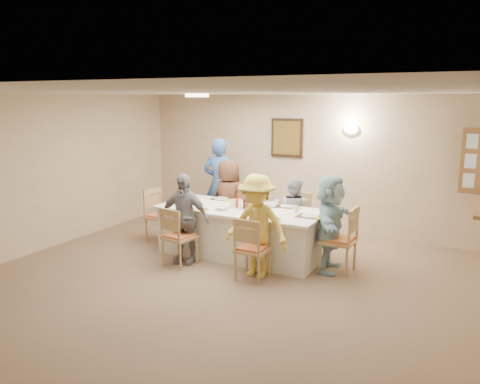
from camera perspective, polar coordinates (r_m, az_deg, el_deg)
The scene contains 45 objects.
ground at distance 6.07m, azimuth -4.61°, elevation -12.32°, with size 7.00×7.00×0.00m, color brown.
room_walls at distance 5.63m, azimuth -4.85°, elevation 1.94°, with size 7.00×7.00×7.00m.
wall_picture at distance 8.81m, azimuth 5.73°, elevation 6.58°, with size 0.62×0.05×0.72m.
wall_sconce at distance 8.40m, azimuth 13.36°, elevation 7.46°, with size 0.26×0.09×0.18m, color white.
ceiling_light at distance 7.35m, azimuth -5.27°, elevation 11.64°, with size 0.36×0.36×0.05m, color white.
shutter_door at distance 7.89m, azimuth 27.26°, elevation 3.33°, with size 0.55×0.04×1.00m, color brown.
dining_table at distance 7.33m, azimuth 0.11°, elevation -4.86°, with size 2.57×1.09×0.76m, color white.
chair_back_left at distance 8.27m, azimuth -1.00°, elevation -2.42°, with size 0.44×0.44×0.92m, color tan, non-canonical shape.
chair_back_right at distance 7.78m, azimuth 6.79°, elevation -3.45°, with size 0.43×0.43×0.90m, color tan, non-canonical shape.
chair_front_left at distance 6.96m, azimuth -7.37°, elevation -5.31°, with size 0.43×0.43×0.89m, color tan, non-canonical shape.
chair_front_right at distance 6.37m, azimuth 1.56°, elevation -6.83°, with size 0.42×0.42×0.88m, color tan, non-canonical shape.
chair_left_end at distance 8.12m, azimuth -9.63°, elevation -2.83°, with size 0.44×0.44×0.92m, color tan, non-canonical shape.
chair_right_end at distance 6.76m, azimuth 11.89°, elevation -5.66°, with size 0.46×0.46×0.96m, color tan, non-canonical shape.
diner_back_left at distance 8.11m, azimuth -1.41°, elevation -0.94°, with size 0.75×0.56×1.40m, color #533222.
diner_back_right at distance 7.64m, azimuth 6.49°, elevation -2.62°, with size 0.59×0.47×1.19m, color #A6A9B4.
diner_front_left at distance 6.99m, azimuth -6.86°, elevation -3.23°, with size 0.83×0.44×1.36m, color gray.
diner_front_right at distance 6.40m, azimuth 2.05°, elevation -4.18°, with size 0.94×0.56×1.43m, color #F3D34D.
diner_right_end at distance 6.73m, azimuth 10.90°, elevation -3.79°, with size 0.57×1.33×1.39m, color #A0C9D5.
caregiver at distance 8.70m, azimuth -2.50°, elevation 0.98°, with size 0.68×0.50×1.72m, color #3A64AB.
placemat_fl at distance 7.18m, azimuth -5.70°, elevation -2.11°, with size 0.37×0.28×0.01m, color #472B19.
plate_fl at distance 7.18m, azimuth -5.70°, elevation -2.04°, with size 0.22×0.22×0.01m, color white.
napkin_fl at distance 7.04m, azimuth -4.70°, elevation -2.31°, with size 0.15×0.15×0.01m, color gold.
placemat_fr at distance 6.61m, azimuth 3.03°, elevation -3.26°, with size 0.36×0.26×0.01m, color #472B19.
plate_fr at distance 6.61m, azimuth 3.03°, elevation -3.18°, with size 0.25×0.25×0.02m, color white.
napkin_fr at distance 6.50m, azimuth 4.29°, elevation -3.48°, with size 0.14×0.14×0.01m, color gold.
placemat_bl at distance 7.88m, azimuth -2.34°, elevation -0.85°, with size 0.33×0.25×0.01m, color #472B19.
plate_bl at distance 7.87m, azimuth -2.34°, elevation -0.78°, with size 0.24×0.24×0.01m, color white.
napkin_bl at distance 7.75m, azimuth -1.37°, elevation -1.00°, with size 0.13×0.13×0.01m, color gold.
placemat_br at distance 7.36m, azimuth 5.78°, elevation -1.78°, with size 0.35×0.26×0.01m, color #472B19.
plate_br at distance 7.36m, azimuth 5.78°, elevation -1.70°, with size 0.23×0.23×0.01m, color white.
napkin_br at distance 7.25m, azimuth 6.95°, elevation -1.95°, with size 0.14×0.14×0.01m, color gold.
placemat_le at distance 7.79m, azimuth -7.07°, elevation -1.06°, with size 0.34×0.25×0.01m, color #472B19.
plate_le at distance 7.79m, azimuth -7.07°, elevation -0.99°, with size 0.25×0.25×0.02m, color white.
napkin_le at distance 7.65m, azimuth -6.18°, elevation -1.22°, with size 0.13×0.13×0.01m, color gold.
placemat_re at distance 6.80m, azimuth 8.51°, elevation -2.95°, with size 0.37×0.28×0.01m, color #472B19.
plate_re at distance 6.80m, azimuth 8.51°, elevation -2.87°, with size 0.25×0.25×0.02m, color white.
napkin_re at distance 6.70m, azimuth 9.82°, elevation -3.16°, with size 0.13×0.13×0.01m, color gold.
teacup_a at distance 7.38m, azimuth -6.31°, elevation -1.47°, with size 0.12×0.12×0.08m, color white.
teacup_b at distance 7.49m, azimuth 4.49°, elevation -1.23°, with size 0.11×0.11×0.08m, color white.
bowl_a at distance 7.15m, azimuth -2.18°, elevation -1.95°, with size 0.22×0.22×0.05m, color white.
bowl_b at distance 7.32m, azimuth 3.75°, elevation -1.57°, with size 0.22×0.22×0.07m, color white.
condiment_ketchup at distance 7.23m, azimuth -0.22°, elevation -1.09°, with size 0.10×0.10×0.22m, color red.
condiment_brown at distance 7.20m, azimuth 0.84°, elevation -1.17°, with size 0.10×0.10×0.21m, color #3F2010.
condiment_malt at distance 7.16m, azimuth 0.82°, elevation -1.52°, with size 0.12×0.12×0.15m, color #3F2010.
drinking_glass at distance 7.34m, azimuth -0.74°, elevation -1.34°, with size 0.07×0.07×0.10m, color silver.
Camera 1 is at (3.00, -4.67, 2.44)m, focal length 35.00 mm.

